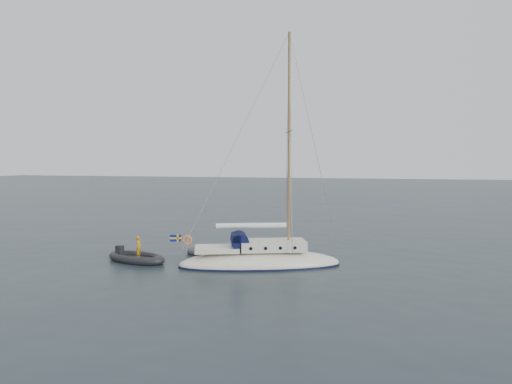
% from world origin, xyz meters
% --- Properties ---
extents(ground, '(300.00, 300.00, 0.00)m').
position_xyz_m(ground, '(0.00, 0.00, 0.00)').
color(ground, black).
rests_on(ground, ground).
extents(sailboat, '(9.85, 2.95, 14.03)m').
position_xyz_m(sailboat, '(0.77, -1.16, 1.06)').
color(sailboat, white).
rests_on(sailboat, ground).
extents(dinghy, '(2.71, 1.22, 0.39)m').
position_xyz_m(dinghy, '(-3.71, 1.27, 0.17)').
color(dinghy, '#45464A').
rests_on(dinghy, ground).
extents(rib, '(4.32, 1.96, 1.58)m').
position_xyz_m(rib, '(-6.86, -1.93, 0.25)').
color(rib, black).
rests_on(rib, ground).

